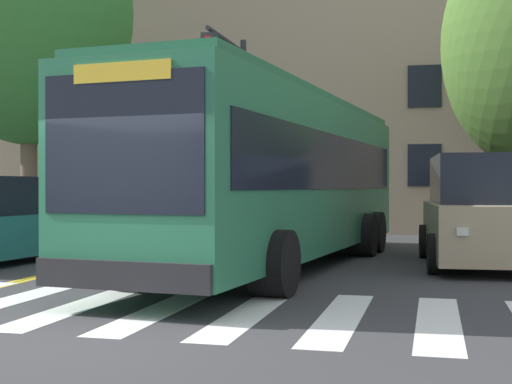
{
  "coord_description": "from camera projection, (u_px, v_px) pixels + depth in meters",
  "views": [
    {
      "loc": [
        3.63,
        -7.09,
        1.64
      ],
      "look_at": [
        0.75,
        6.14,
        1.53
      ],
      "focal_mm": 50.0,
      "sensor_mm": 36.0,
      "label": 1
    }
  ],
  "objects": [
    {
      "name": "city_bus",
      "position": [
        278.0,
        176.0,
        14.49
      ],
      "size": [
        4.11,
        12.47,
        3.44
      ],
      "color": "#28704C",
      "rests_on": "ground"
    },
    {
      "name": "street_tree_curbside_small",
      "position": [
        29.0,
        13.0,
        20.11
      ],
      "size": [
        6.08,
        5.34,
        10.29
      ],
      "color": "brown",
      "rests_on": "ground"
    },
    {
      "name": "lane_line_yellow_outer",
      "position": [
        212.0,
        235.0,
        23.81
      ],
      "size": [
        0.12,
        36.0,
        0.01
      ],
      "primitive_type": "cube",
      "color": "gold",
      "rests_on": "ground"
    },
    {
      "name": "building_facade",
      "position": [
        282.0,
        110.0,
        28.28
      ],
      "size": [
        40.82,
        7.25,
        9.36
      ],
      "color": "tan",
      "rests_on": "ground"
    },
    {
      "name": "traffic_light_overhead",
      "position": [
        230.0,
        102.0,
        17.94
      ],
      "size": [
        0.36,
        3.17,
        5.57
      ],
      "color": "#28282D",
      "rests_on": "ground"
    },
    {
      "name": "car_tan_far_lane",
      "position": [
        479.0,
        214.0,
        14.62
      ],
      "size": [
        2.39,
        5.09,
        2.27
      ],
      "color": "tan",
      "rests_on": "ground"
    },
    {
      "name": "lane_line_yellow_inner",
      "position": [
        207.0,
        235.0,
        23.84
      ],
      "size": [
        0.12,
        36.0,
        0.01
      ],
      "primitive_type": "cube",
      "color": "gold",
      "rests_on": "ground"
    },
    {
      "name": "ground_plane",
      "position": [
        68.0,
        337.0,
        7.71
      ],
      "size": [
        120.0,
        120.0,
        0.0
      ],
      "primitive_type": "plane",
      "color": "#38383A"
    },
    {
      "name": "crosswalk",
      "position": [
        204.0,
        311.0,
        9.31
      ],
      "size": [
        8.94,
        3.94,
        0.01
      ],
      "color": "white",
      "rests_on": "ground"
    }
  ]
}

